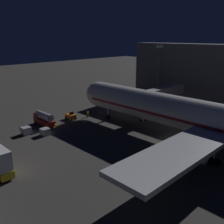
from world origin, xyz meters
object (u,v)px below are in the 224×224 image
object	(u,v)px
traffic_cone_nose_starboard	(87,116)
airliner_at_gate	(215,121)
apron_floodlight_mast	(159,69)
fuel_tanker	(44,118)
ground_crew_under_port_wing	(88,113)
ground_crew_near_nose_gear	(55,127)
ground_crew_by_belt_loader	(70,120)
baggage_container_near_belt	(45,132)
baggage_container_mid_row	(26,131)
catering_truck	(0,162)
traffic_cone_nose_port	(100,112)
jet_bridge	(157,94)
baggage_tug_lead	(71,116)

from	to	relation	value
traffic_cone_nose_starboard	airliner_at_gate	bearing A→B (deg)	93.88
apron_floodlight_mast	fuel_tanker	bearing A→B (deg)	-6.00
fuel_tanker	ground_crew_under_port_wing	xyz separation A→B (m)	(-11.43, 2.29, -0.72)
ground_crew_near_nose_gear	ground_crew_by_belt_loader	world-z (taller)	ground_crew_near_nose_gear
baggage_container_near_belt	ground_crew_by_belt_loader	world-z (taller)	ground_crew_by_belt_loader
fuel_tanker	airliner_at_gate	bearing A→B (deg)	111.70
apron_floodlight_mast	baggage_container_mid_row	xyz separation A→B (m)	(44.94, -1.66, -9.32)
catering_truck	ground_crew_near_nose_gear	distance (m)	19.30
fuel_tanker	baggage_container_mid_row	xyz separation A→B (m)	(5.75, 2.46, -0.87)
apron_floodlight_mast	ground_crew_near_nose_gear	distance (m)	40.64
apron_floodlight_mast	ground_crew_under_port_wing	world-z (taller)	apron_floodlight_mast
fuel_tanker	baggage_container_mid_row	size ratio (longest dim) A/B	3.58
apron_floodlight_mast	traffic_cone_nose_port	distance (m)	25.38
baggage_container_mid_row	baggage_container_near_belt	bearing A→B (deg)	128.71
airliner_at_gate	traffic_cone_nose_port	world-z (taller)	airliner_at_gate
jet_bridge	ground_crew_under_port_wing	world-z (taller)	jet_bridge
traffic_cone_nose_starboard	traffic_cone_nose_port	bearing A→B (deg)	180.00
baggage_container_near_belt	traffic_cone_nose_port	size ratio (longest dim) A/B	3.13
jet_bridge	catering_truck	bearing A→B (deg)	1.94
ground_crew_under_port_wing	traffic_cone_nose_port	bearing A→B (deg)	-175.66
baggage_container_near_belt	ground_crew_by_belt_loader	bearing A→B (deg)	-166.07
jet_bridge	ground_crew_near_nose_gear	bearing A→B (deg)	-20.15
baggage_container_mid_row	catering_truck	bearing A→B (deg)	51.01
ground_crew_by_belt_loader	traffic_cone_nose_starboard	world-z (taller)	ground_crew_by_belt_loader
baggage_tug_lead	apron_floodlight_mast	bearing A→B (deg)	173.88
ground_crew_near_nose_gear	ground_crew_under_port_wing	bearing A→B (deg)	-164.83
airliner_at_gate	baggage_container_mid_row	size ratio (longest dim) A/B	37.03
catering_truck	baggage_container_near_belt	distance (m)	16.97
ground_crew_near_nose_gear	traffic_cone_nose_starboard	xyz separation A→B (m)	(-11.89, -3.55, -0.77)
ground_crew_by_belt_loader	apron_floodlight_mast	bearing A→B (deg)	179.40
ground_crew_by_belt_loader	fuel_tanker	bearing A→B (deg)	-37.89
jet_bridge	catering_truck	distance (m)	41.00
jet_bridge	ground_crew_near_nose_gear	world-z (taller)	jet_bridge
catering_truck	baggage_container_mid_row	bearing A→B (deg)	-128.99
fuel_tanker	ground_crew_by_belt_loader	xyz separation A→B (m)	(-4.83, 3.76, -0.63)
ground_crew_under_port_wing	traffic_cone_nose_starboard	size ratio (longest dim) A/B	3.06
airliner_at_gate	traffic_cone_nose_port	bearing A→B (deg)	-93.88
apron_floodlight_mast	fuel_tanker	distance (m)	40.29
airliner_at_gate	traffic_cone_nose_port	size ratio (longest dim) A/B	122.81
fuel_tanker	baggage_container_near_belt	distance (m)	6.60
airliner_at_gate	baggage_container_near_belt	bearing A→B (deg)	-59.59
airliner_at_gate	baggage_container_near_belt	size ratio (longest dim) A/B	39.21
airliner_at_gate	jet_bridge	xyz separation A→B (m)	(-10.48, -19.86, 0.05)
traffic_cone_nose_starboard	apron_floodlight_mast	bearing A→B (deg)	175.53
airliner_at_gate	apron_floodlight_mast	world-z (taller)	airliner_at_gate
catering_truck	ground_crew_by_belt_loader	distance (m)	24.69
ground_crew_near_nose_gear	ground_crew_by_belt_loader	xyz separation A→B (m)	(-5.24, -1.74, -0.03)
baggage_tug_lead	baggage_container_near_belt	world-z (taller)	baggage_tug_lead
jet_bridge	traffic_cone_nose_port	bearing A→B (deg)	-56.62
baggage_container_near_belt	ground_crew_by_belt_loader	distance (m)	8.21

